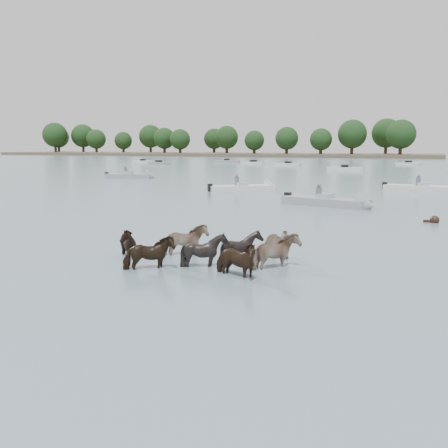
% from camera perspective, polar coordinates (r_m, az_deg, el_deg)
% --- Properties ---
extents(ground, '(400.00, 400.00, 0.00)m').
position_cam_1_polar(ground, '(14.69, -15.19, -5.60)').
color(ground, slate).
rests_on(ground, ground).
extents(shoreline, '(160.00, 30.00, 1.00)m').
position_cam_1_polar(shoreline, '(179.40, -2.70, 7.97)').
color(shoreline, '#4C4233').
rests_on(shoreline, ground).
extents(pony_herd, '(6.46, 4.53, 1.30)m').
position_cam_1_polar(pony_herd, '(15.36, -1.56, -3.16)').
color(pony_herd, black).
rests_on(pony_herd, ground).
extents(swimming_pony, '(0.72, 0.44, 0.44)m').
position_cam_1_polar(swimming_pony, '(25.61, 22.84, 0.38)').
color(swimming_pony, black).
rests_on(swimming_pony, ground).
extents(motorboat_a, '(5.41, 4.67, 1.92)m').
position_cam_1_polar(motorboat_a, '(40.07, 3.08, 4.11)').
color(motorboat_a, silver).
rests_on(motorboat_a, ground).
extents(motorboat_b, '(5.96, 3.06, 1.92)m').
position_cam_1_polar(motorboat_b, '(30.57, 12.79, 2.38)').
color(motorboat_b, gray).
rests_on(motorboat_b, ground).
extents(motorboat_c, '(6.61, 2.09, 1.92)m').
position_cam_1_polar(motorboat_c, '(42.52, 22.92, 3.69)').
color(motorboat_c, silver).
rests_on(motorboat_c, ground).
extents(motorboat_f, '(5.75, 3.29, 1.92)m').
position_cam_1_polar(motorboat_f, '(56.99, -10.09, 5.43)').
color(motorboat_f, gray).
rests_on(motorboat_f, ground).
extents(distant_flotilla, '(105.05, 28.70, 0.93)m').
position_cam_1_polar(distant_flotilla, '(88.37, 18.06, 6.36)').
color(distant_flotilla, silver).
rests_on(distant_flotilla, ground).
extents(treeline, '(146.10, 22.55, 12.54)m').
position_cam_1_polar(treeline, '(180.40, -3.96, 9.93)').
color(treeline, '#382619').
rests_on(treeline, ground).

